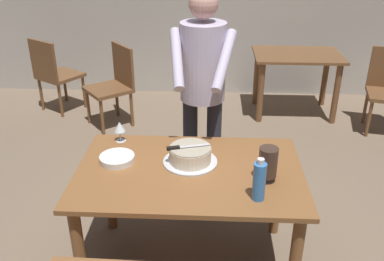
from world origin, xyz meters
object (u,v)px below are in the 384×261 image
cake_knife (179,147)px  wine_glass_near (120,127)px  person_cutting_cake (203,83)px  background_chair_1 (54,72)px  hurricane_lamp (268,164)px  cake_on_platter (191,155)px  main_dining_table (189,186)px  plate_stack (117,159)px  background_chair_0 (114,83)px  water_bottle (259,181)px  background_table (296,67)px

cake_knife → wine_glass_near: 0.52m
person_cutting_cake → background_chair_1: size_ratio=1.91×
hurricane_lamp → cake_on_platter: bearing=158.6°
main_dining_table → cake_knife: 0.25m
plate_stack → cake_on_platter: bearing=1.0°
cake_knife → background_chair_0: background_chair_0 is taller
water_bottle → hurricane_lamp: 0.20m
background_chair_0 → wine_glass_near: bearing=-75.7°
main_dining_table → cake_knife: size_ratio=5.17×
hurricane_lamp → background_chair_1: hurricane_lamp is taller
background_table → background_chair_1: background_chair_1 is taller
water_bottle → background_chair_0: bearing=118.4°
hurricane_lamp → plate_stack: bearing=169.5°
main_dining_table → background_chair_1: bearing=124.6°
plate_stack → background_table: (1.57, 2.55, -0.19)m
cake_on_platter → background_chair_1: background_chair_1 is taller
plate_stack → cake_knife: bearing=-1.6°
background_chair_1 → wine_glass_near: bearing=-60.0°
wine_glass_near → background_chair_1: background_chair_1 is taller
plate_stack → person_cutting_cake: (0.52, 0.58, 0.31)m
person_cutting_cake → background_table: 2.29m
wine_glass_near → hurricane_lamp: bearing=-25.1°
main_dining_table → wine_glass_near: 0.65m
person_cutting_cake → background_chair_0: person_cutting_cake is taller
background_table → person_cutting_cake: bearing=-117.9°
wine_glass_near → background_table: (1.60, 2.28, -0.28)m
background_table → background_chair_1: (-2.87, -0.08, -0.09)m
cake_knife → wine_glass_near: size_ratio=1.85×
cake_knife → plate_stack: 0.41m
water_bottle → background_chair_0: (-1.36, 2.51, -0.37)m
main_dining_table → background_table: 2.86m
wine_glass_near → person_cutting_cake: bearing=28.6°
cake_on_platter → water_bottle: size_ratio=1.36×
background_chair_1 → plate_stack: bearing=-62.3°
water_bottle → cake_on_platter: bearing=136.3°
cake_on_platter → water_bottle: (0.38, -0.37, 0.06)m
background_chair_0 → cake_knife: bearing=-67.3°
person_cutting_cake → water_bottle: bearing=-70.6°
cake_on_platter → cake_knife: (-0.07, -0.02, 0.06)m
main_dining_table → cake_on_platter: (0.00, 0.09, 0.17)m
hurricane_lamp → background_chair_0: 2.75m
cake_on_platter → water_bottle: 0.54m
main_dining_table → water_bottle: 0.53m
hurricane_lamp → background_chair_0: size_ratio=0.23×
plate_stack → background_chair_0: bearing=103.4°
main_dining_table → cake_knife: bearing=133.8°
person_cutting_cake → cake_knife: bearing=-101.8°
plate_stack → water_bottle: size_ratio=0.88×
cake_knife → background_table: 2.83m
background_chair_0 → person_cutting_cake: bearing=-56.8°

